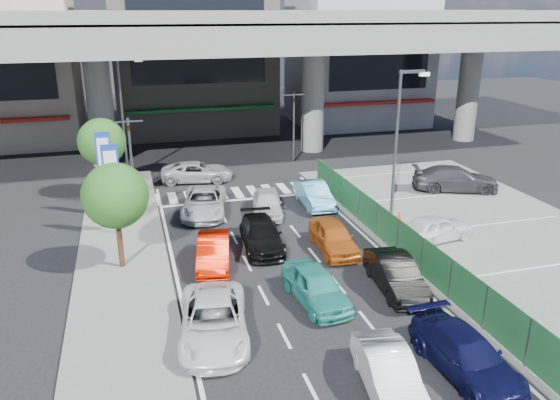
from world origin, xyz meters
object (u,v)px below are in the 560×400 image
object	(u,v)px
taxi_orange_right	(333,237)
kei_truck_front_right	(314,194)
traffic_light_left	(130,140)
hatch_black_mid_right	(396,275)
traffic_cone	(399,216)
sedan_white_mid_left	(214,320)
street_lamp_right	(400,134)
street_lamp_left	(125,108)
taxi_teal_mid	(316,286)
traffic_light_right	(294,109)
hatch_white_back_mid	(389,373)
tree_far	(102,142)
taxi_orange_left	(213,251)
parked_sedan_white	(436,228)
signboard_near	(112,177)
crossing_wagon_silver	(197,172)
minivan_navy_back	(466,355)
sedan_white_front_mid	(267,203)
wagon_silver_front_left	(204,202)
tree_near	(115,196)
parked_sedan_dgrey	(456,179)
signboard_far	(105,162)
sedan_black_mid	(261,235)

from	to	relation	value
taxi_orange_right	kei_truck_front_right	xyz separation A→B (m)	(1.17, 6.20, -0.01)
traffic_light_left	hatch_black_mid_right	size ratio (longest dim) A/B	1.24
traffic_cone	sedan_white_mid_left	bearing A→B (deg)	-144.44
street_lamp_right	sedan_white_mid_left	distance (m)	14.56
street_lamp_left	taxi_teal_mid	xyz separation A→B (m)	(6.57, -19.07, -4.08)
street_lamp_right	traffic_cone	size ratio (longest dim) A/B	12.48
traffic_light_right	hatch_white_back_mid	xyz separation A→B (m)	(-4.94, -25.67, -3.28)
tree_far	taxi_orange_left	distance (m)	12.49
sedan_white_mid_left	parked_sedan_white	world-z (taller)	parked_sedan_white
signboard_near	crossing_wagon_silver	bearing A→B (deg)	57.57
minivan_navy_back	traffic_cone	xyz separation A→B (m)	(4.04, 12.13, -0.28)
street_lamp_right	taxi_teal_mid	distance (m)	10.70
street_lamp_left	parked_sedan_white	world-z (taller)	street_lamp_left
taxi_orange_left	crossing_wagon_silver	xyz separation A→B (m)	(0.98, 12.78, -0.00)
sedan_white_front_mid	wagon_silver_front_left	bearing A→B (deg)	174.93
street_lamp_left	taxi_orange_left	distance (m)	15.64
street_lamp_left	sedan_white_front_mid	distance (m)	12.37
traffic_light_right	taxi_orange_right	distance (m)	16.29
hatch_black_mid_right	parked_sedan_white	bearing A→B (deg)	49.02
tree_near	parked_sedan_white	distance (m)	15.13
taxi_teal_mid	taxi_orange_left	size ratio (longest dim) A/B	1.02
traffic_light_right	wagon_silver_front_left	size ratio (longest dim) A/B	1.05
traffic_light_right	parked_sedan_dgrey	bearing A→B (deg)	-50.79
hatch_white_back_mid	signboard_near	bearing A→B (deg)	126.33
signboard_far	crossing_wagon_silver	bearing A→B (deg)	42.50
traffic_light_right	parked_sedan_dgrey	size ratio (longest dim) A/B	0.99
street_lamp_right	parked_sedan_white	xyz separation A→B (m)	(0.68, -3.09, -4.05)
wagon_silver_front_left	hatch_white_back_mid	bearing A→B (deg)	-67.50
signboard_near	taxi_orange_left	size ratio (longest dim) A/B	1.18
signboard_near	crossing_wagon_silver	size ratio (longest dim) A/B	1.00
signboard_near	signboard_far	size ratio (longest dim) A/B	1.00
traffic_light_left	taxi_teal_mid	distance (m)	14.93
crossing_wagon_silver	taxi_orange_left	bearing A→B (deg)	-174.86
minivan_navy_back	hatch_black_mid_right	bearing A→B (deg)	82.89
sedan_white_front_mid	crossing_wagon_silver	bearing A→B (deg)	123.68
traffic_light_left	minivan_navy_back	distance (m)	21.05
crossing_wagon_silver	parked_sedan_dgrey	world-z (taller)	parked_sedan_dgrey
wagon_silver_front_left	parked_sedan_dgrey	xyz separation A→B (m)	(15.72, -0.24, 0.13)
tree_near	wagon_silver_front_left	world-z (taller)	tree_near
sedan_black_mid	kei_truck_front_right	xyz separation A→B (m)	(4.37, 4.95, 0.04)
traffic_light_right	sedan_white_mid_left	distance (m)	23.66
taxi_teal_mid	traffic_light_left	bearing A→B (deg)	110.61
taxi_orange_left	crossing_wagon_silver	size ratio (longest dim) A/B	0.85
traffic_light_left	wagon_silver_front_left	distance (m)	5.37
minivan_navy_back	wagon_silver_front_left	world-z (taller)	wagon_silver_front_left
sedan_black_mid	traffic_light_left	bearing A→B (deg)	132.53
traffic_light_right	taxi_orange_right	size ratio (longest dim) A/B	1.28
sedan_white_mid_left	traffic_light_left	bearing A→B (deg)	107.46
sedan_white_mid_left	taxi_teal_mid	distance (m)	4.44
tree_near	taxi_teal_mid	distance (m)	9.24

